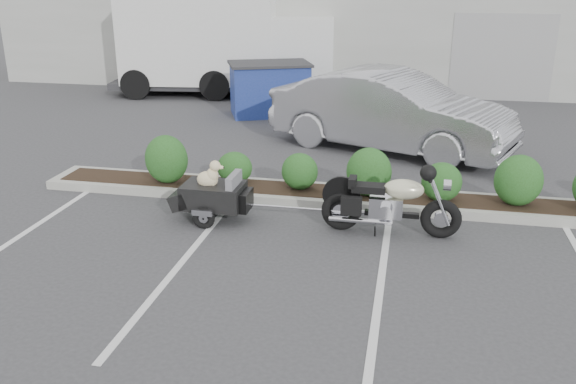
% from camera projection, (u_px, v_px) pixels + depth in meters
% --- Properties ---
extents(ground, '(90.00, 90.00, 0.00)m').
position_uv_depth(ground, '(298.00, 253.00, 8.60)').
color(ground, '#38383A').
rests_on(ground, ground).
extents(planter_kerb, '(12.00, 1.00, 0.15)m').
position_uv_depth(planter_kerb, '(380.00, 199.00, 10.41)').
color(planter_kerb, '#9E9E93').
rests_on(planter_kerb, ground).
extents(building, '(26.00, 10.00, 4.00)m').
position_uv_depth(building, '(380.00, 20.00, 23.58)').
color(building, '#9EA099').
rests_on(building, ground).
extents(motorcycle, '(2.09, 0.70, 1.20)m').
position_uv_depth(motorcycle, '(390.00, 204.00, 9.07)').
color(motorcycle, black).
rests_on(motorcycle, ground).
extents(pet_trailer, '(1.66, 0.92, 1.00)m').
position_uv_depth(pet_trailer, '(213.00, 194.00, 9.64)').
color(pet_trailer, black).
rests_on(pet_trailer, ground).
extents(sedan, '(5.60, 3.67, 1.75)m').
position_uv_depth(sedan, '(391.00, 111.00, 13.30)').
color(sedan, '#B9B9C1').
rests_on(sedan, ground).
extents(dumpster, '(2.57, 2.19, 1.43)m').
position_uv_depth(dumpster, '(270.00, 88.00, 16.78)').
color(dumpster, navy).
rests_on(dumpster, ground).
extents(delivery_truck, '(7.45, 3.30, 3.30)m').
position_uv_depth(delivery_truck, '(225.00, 44.00, 19.39)').
color(delivery_truck, silver).
rests_on(delivery_truck, ground).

